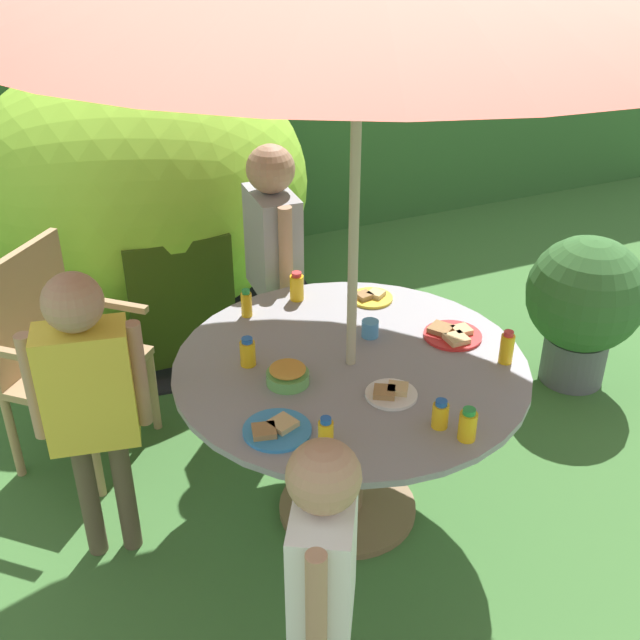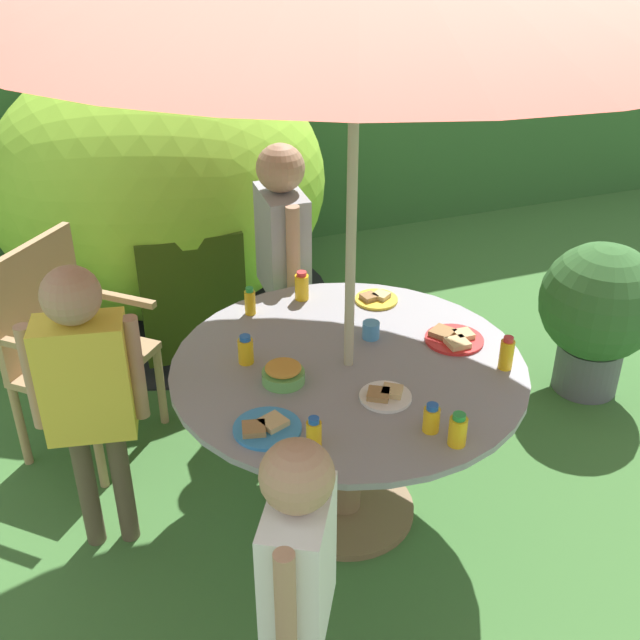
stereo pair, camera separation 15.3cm
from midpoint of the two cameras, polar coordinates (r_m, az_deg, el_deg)
ground_plane at (r=3.40m, az=3.19°, el=-13.83°), size 10.00×10.00×0.02m
hedge_backdrop at (r=5.55m, az=-9.47°, el=15.40°), size 9.00×0.70×1.97m
garden_table at (r=3.03m, az=3.48°, el=-6.09°), size 1.33×1.33×0.74m
wooden_chair at (r=3.60m, az=-17.00°, el=-1.32°), size 0.69×0.70×0.98m
dome_tent at (r=4.65m, az=-10.61°, el=9.60°), size 1.99×1.99×1.54m
potted_plant at (r=4.11m, az=20.69°, el=0.71°), size 0.59×0.59×0.80m
child_in_grey_shirt at (r=3.67m, az=-1.56°, el=5.70°), size 0.22×0.44×1.30m
child_in_yellow_shirt at (r=2.88m, az=-15.28°, el=-4.17°), size 0.41×0.23×1.21m
child_in_white_shirt at (r=2.18m, az=0.53°, el=-17.55°), size 0.29×0.34×1.13m
snack_bowl at (r=2.81m, az=-1.13°, el=-3.93°), size 0.16×0.16×0.08m
plate_near_right at (r=3.36m, az=5.42°, el=1.55°), size 0.18×0.18×0.03m
plate_mid_right at (r=2.59m, az=-2.23°, el=-7.88°), size 0.23×0.23×0.03m
plate_near_left at (r=2.75m, az=6.38°, el=-5.52°), size 0.18×0.18×0.03m
plate_front_edge at (r=3.12m, az=11.14°, el=-1.35°), size 0.23×0.23×0.03m
juice_bottle_far_left at (r=2.50m, az=1.33°, el=-8.32°), size 0.05×0.05×0.11m
juice_bottle_far_right at (r=2.97m, az=14.91°, el=-2.41°), size 0.05×0.05×0.13m
juice_bottle_center_front at (r=2.61m, az=9.83°, el=-7.14°), size 0.06×0.06×0.10m
juice_bottle_center_back at (r=2.91m, az=-3.95°, el=-2.23°), size 0.06×0.06×0.11m
juice_bottle_mid_left at (r=3.34m, az=-0.03°, el=2.46°), size 0.06×0.06×0.13m
juice_bottle_back_edge at (r=2.56m, az=11.74°, el=-7.92°), size 0.06×0.06×0.12m
juice_bottle_spot_a at (r=3.23m, az=-3.78°, el=1.33°), size 0.05×0.05×0.12m
cup_near at (r=3.08m, az=5.16°, el=-0.76°), size 0.07×0.07×0.07m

